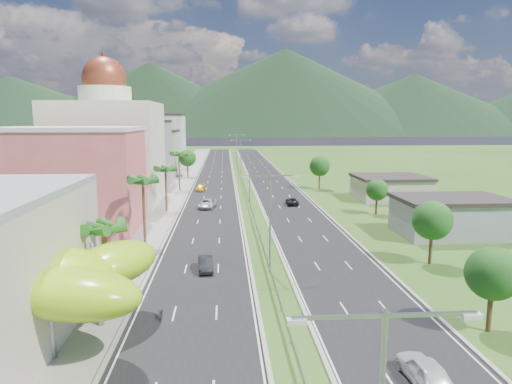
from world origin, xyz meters
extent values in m
plane|color=#2D5119|center=(0.00, 0.00, 0.00)|extent=(500.00, 500.00, 0.00)
cube|color=black|center=(-7.50, 90.00, 0.02)|extent=(11.00, 260.00, 0.04)
cube|color=black|center=(7.50, 90.00, 0.02)|extent=(11.00, 260.00, 0.04)
cube|color=gray|center=(-17.00, 90.00, 0.06)|extent=(7.00, 260.00, 0.12)
cube|color=gray|center=(0.00, 72.00, 0.62)|extent=(0.08, 216.00, 0.28)
cube|color=gray|center=(0.00, 174.00, 0.35)|extent=(0.10, 0.12, 0.70)
cube|color=gray|center=(-1.44, -25.00, 10.80)|extent=(2.88, 0.12, 0.12)
cube|color=gray|center=(1.44, -25.00, 10.80)|extent=(2.88, 0.12, 0.12)
cube|color=silver|center=(-2.72, -25.00, 10.70)|extent=(0.60, 0.25, 0.18)
cube|color=silver|center=(2.72, -25.00, 10.70)|extent=(0.60, 0.25, 0.18)
cylinder|color=gray|center=(0.00, 10.00, 5.50)|extent=(0.20, 0.20, 11.00)
cube|color=gray|center=(-1.44, 10.00, 10.80)|extent=(2.88, 0.12, 0.12)
cube|color=gray|center=(1.44, 10.00, 10.80)|extent=(2.88, 0.12, 0.12)
cube|color=silver|center=(-2.72, 10.00, 10.70)|extent=(0.60, 0.25, 0.18)
cube|color=silver|center=(2.72, 10.00, 10.70)|extent=(0.60, 0.25, 0.18)
cylinder|color=gray|center=(0.00, 50.00, 5.50)|extent=(0.20, 0.20, 11.00)
cube|color=gray|center=(-1.44, 50.00, 10.80)|extent=(2.88, 0.12, 0.12)
cube|color=gray|center=(1.44, 50.00, 10.80)|extent=(2.88, 0.12, 0.12)
cube|color=silver|center=(-2.72, 50.00, 10.70)|extent=(0.60, 0.25, 0.18)
cube|color=silver|center=(2.72, 50.00, 10.70)|extent=(0.60, 0.25, 0.18)
cylinder|color=gray|center=(0.00, 95.00, 5.50)|extent=(0.20, 0.20, 11.00)
cube|color=gray|center=(-1.44, 95.00, 10.80)|extent=(2.88, 0.12, 0.12)
cube|color=gray|center=(1.44, 95.00, 10.80)|extent=(2.88, 0.12, 0.12)
cube|color=silver|center=(-2.72, 95.00, 10.70)|extent=(0.60, 0.25, 0.18)
cube|color=silver|center=(2.72, 95.00, 10.70)|extent=(0.60, 0.25, 0.18)
cylinder|color=gray|center=(0.00, 140.00, 5.50)|extent=(0.20, 0.20, 11.00)
cube|color=gray|center=(-1.44, 140.00, 10.80)|extent=(2.88, 0.12, 0.12)
cube|color=gray|center=(1.44, 140.00, 10.80)|extent=(2.88, 0.12, 0.12)
cube|color=silver|center=(-2.72, 140.00, 10.70)|extent=(0.60, 0.25, 0.18)
cube|color=silver|center=(2.72, 140.00, 10.70)|extent=(0.60, 0.25, 0.18)
cylinder|color=gray|center=(-17.00, -7.00, 2.00)|extent=(0.50, 0.50, 4.00)
cylinder|color=gray|center=(-15.00, -2.00, 2.00)|extent=(0.50, 0.50, 4.00)
cube|color=#CF5558|center=(-28.00, 32.00, 7.50)|extent=(20.00, 15.00, 15.00)
cube|color=beige|center=(-28.00, 55.00, 10.00)|extent=(20.00, 20.00, 20.00)
cylinder|color=beige|center=(-28.00, 55.00, 21.50)|extent=(10.00, 10.00, 3.00)
sphere|color=brown|center=(-28.00, 55.00, 24.50)|extent=(8.40, 8.40, 8.40)
cube|color=gray|center=(-27.00, 80.00, 8.00)|extent=(16.00, 15.00, 16.00)
cube|color=#B5A695|center=(-27.00, 102.00, 6.50)|extent=(16.00, 15.00, 13.00)
cube|color=silver|center=(-27.00, 125.00, 9.00)|extent=(16.00, 15.00, 18.00)
cube|color=gray|center=(28.00, 25.00, 2.50)|extent=(15.00, 10.00, 5.00)
cube|color=#B5A695|center=(30.00, 55.00, 2.20)|extent=(14.00, 12.00, 4.40)
cylinder|color=#47301C|center=(-15.50, 2.00, 3.75)|extent=(0.36, 0.36, 7.50)
cylinder|color=#47301C|center=(-15.50, 22.00, 4.50)|extent=(0.36, 0.36, 9.00)
cylinder|color=#47301C|center=(-15.50, 45.00, 4.00)|extent=(0.36, 0.36, 8.00)
cylinder|color=#47301C|center=(-15.50, 70.00, 4.40)|extent=(0.36, 0.36, 8.80)
cylinder|color=#47301C|center=(-15.50, 95.00, 2.45)|extent=(0.40, 0.40, 4.90)
sphere|color=#21561B|center=(-15.50, 95.00, 5.60)|extent=(4.90, 4.90, 4.90)
cylinder|color=#47301C|center=(16.00, -5.00, 2.10)|extent=(0.40, 0.40, 4.20)
sphere|color=#21561B|center=(16.00, -5.00, 4.80)|extent=(4.20, 4.20, 4.20)
cylinder|color=#47301C|center=(19.00, 12.00, 2.27)|extent=(0.40, 0.40, 4.55)
sphere|color=#21561B|center=(19.00, 12.00, 5.20)|extent=(4.55, 4.55, 4.55)
cylinder|color=#47301C|center=(22.00, 40.00, 1.92)|extent=(0.40, 0.40, 3.85)
sphere|color=#21561B|center=(22.00, 40.00, 4.40)|extent=(3.85, 3.85, 3.85)
cylinder|color=#47301C|center=(18.00, 70.00, 2.45)|extent=(0.40, 0.40, 4.90)
sphere|color=#21561B|center=(18.00, 70.00, 5.60)|extent=(4.90, 4.90, 4.90)
imported|color=black|center=(-7.09, 11.37, 0.78)|extent=(1.94, 4.61, 1.48)
imported|color=#AFB2B7|center=(-8.13, 47.83, 0.86)|extent=(3.71, 6.31, 1.65)
imported|color=gold|center=(-10.50, 68.91, 0.73)|extent=(2.22, 4.84, 1.37)
imported|color=silver|center=(7.74, -11.79, 0.92)|extent=(2.35, 5.28, 1.76)
imported|color=black|center=(8.39, 49.99, 0.71)|extent=(2.41, 4.91, 1.34)
imported|color=black|center=(-10.33, -0.76, 0.59)|extent=(0.67, 1.77, 1.11)
camera|label=1|loc=(-4.83, -37.77, 16.70)|focal=32.00mm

